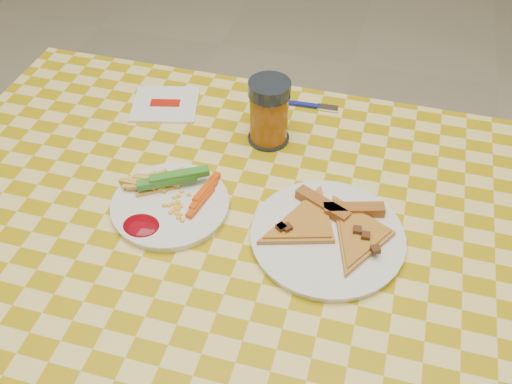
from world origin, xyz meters
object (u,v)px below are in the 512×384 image
table (249,256)px  drink_glass (269,113)px  plate_right (327,238)px  plate_left (170,206)px

table → drink_glass: size_ratio=9.44×
table → drink_glass: 0.28m
table → plate_right: size_ratio=5.00×
table → plate_right: plate_right is taller
table → drink_glass: bearing=96.6°
table → plate_right: (0.13, 0.01, 0.08)m
plate_left → drink_glass: drink_glass is taller
plate_right → drink_glass: 0.29m
plate_left → plate_right: size_ratio=0.80×
table → plate_right: 0.16m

